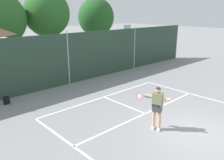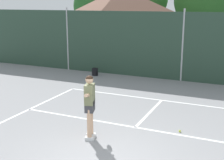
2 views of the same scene
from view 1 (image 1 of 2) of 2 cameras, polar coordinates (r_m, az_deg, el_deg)
The scene contains 8 objects.
ground_plane at distance 10.13m, azimuth 19.41°, elevation -12.09°, with size 120.00×120.00×0.00m, color gray.
court_markings at distance 10.39m, azimuth 16.22°, elevation -11.01°, with size 8.30×11.10×0.01m.
chainlink_fence at distance 15.48m, azimuth -10.72°, elevation 5.06°, with size 26.09×0.09×3.49m.
basketball_hoop at distance 20.51m, azimuth 3.54°, elevation 9.93°, with size 0.90×0.67×3.55m.
treeline_backdrop at distance 25.00m, azimuth -23.82°, elevation 13.78°, with size 25.75×4.50×6.93m.
tennis_player at distance 9.50m, azimuth 11.02°, elevation -5.94°, with size 0.58×1.36×1.85m.
tennis_ball at distance 12.40m, azimuth 11.36°, elevation -5.84°, with size 0.07×0.07×0.07m, color #CCE033.
backpack_black at distance 13.39m, azimuth -24.47°, elevation -4.62°, with size 0.30×0.27×0.46m.
Camera 1 is at (-8.11, -3.83, 4.72)m, focal length 37.19 mm.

